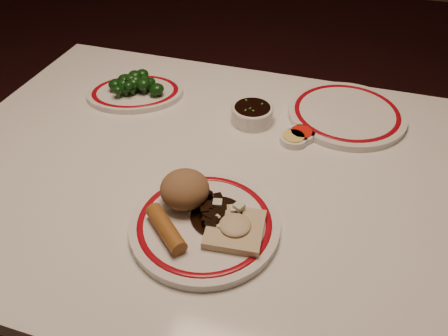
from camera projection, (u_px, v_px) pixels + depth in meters
dining_table at (208, 195)px, 1.01m from camera, size 1.20×0.90×0.75m
main_plate at (205, 225)px, 0.81m from camera, size 0.35×0.35×0.02m
rice_mound at (185, 189)px, 0.82m from camera, size 0.09×0.09×0.07m
spring_roll at (166, 229)px, 0.77m from camera, size 0.10×0.10×0.03m
fried_wonton at (235, 228)px, 0.78m from camera, size 0.11×0.11×0.03m
stirfry_heap at (217, 215)px, 0.80m from camera, size 0.10×0.10×0.03m
broccoli_plate at (136, 93)px, 1.16m from camera, size 0.31×0.29×0.02m
broccoli_pile at (134, 83)px, 1.14m from camera, size 0.15×0.10×0.05m
soy_bowl at (252, 114)px, 1.07m from camera, size 0.10×0.10×0.04m
sweet_sour_dish at (301, 134)px, 1.02m from camera, size 0.06×0.06×0.02m
mustard_dish at (293, 139)px, 1.01m from camera, size 0.06×0.06×0.02m
far_plate at (346, 114)px, 1.09m from camera, size 0.38×0.38×0.02m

